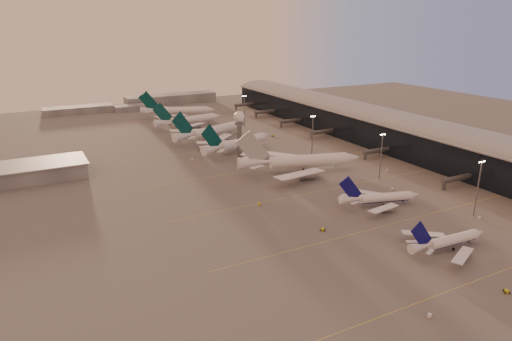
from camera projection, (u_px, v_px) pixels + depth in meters
name	position (u px, v px, depth m)	size (l,w,h in m)	color
ground	(369.00, 245.00, 169.35)	(700.00, 700.00, 0.00)	#605D5D
taxiway_markings	(340.00, 186.00, 229.69)	(180.00, 185.25, 0.02)	gold
terminal	(384.00, 128.00, 306.37)	(57.00, 362.00, 23.04)	black
hangar	(2.00, 175.00, 232.38)	(82.00, 27.00, 8.50)	slate
radar_tower	(239.00, 126.00, 265.81)	(6.40, 6.40, 31.10)	#53555B
mast_a	(478.00, 185.00, 190.77)	(3.60, 0.56, 25.00)	#53555B
mast_b	(381.00, 154.00, 235.64)	(3.60, 0.56, 25.00)	#53555B
mast_c	(313.00, 133.00, 279.62)	(3.60, 0.56, 25.00)	#53555B
mast_d	(244.00, 109.00, 354.33)	(3.60, 0.56, 25.00)	#53555B
distant_horizon	(145.00, 102.00, 442.39)	(165.00, 37.50, 9.00)	slate
narrowbody_near	(448.00, 242.00, 165.18)	(36.35, 28.97, 14.19)	white
narrowbody_mid	(380.00, 199.00, 204.51)	(38.21, 30.06, 15.29)	white
widebody_white	(300.00, 164.00, 250.62)	(68.68, 54.30, 24.76)	white
greentail_a	(239.00, 145.00, 290.03)	(57.60, 45.72, 21.81)	white
greentail_b	(211.00, 133.00, 319.81)	(62.16, 49.35, 23.52)	white
greentail_c	(189.00, 122.00, 358.60)	(58.30, 46.82, 21.22)	white
greentail_d	(178.00, 112.00, 392.72)	(61.32, 48.65, 23.28)	white
gsv_truck_a	(430.00, 313.00, 128.15)	(5.82, 3.88, 2.21)	silver
gsv_tug_near	(507.00, 291.00, 139.48)	(3.89, 4.26, 1.05)	gold
gsv_catering_a	(480.00, 214.00, 191.54)	(4.82, 2.66, 3.77)	silver
gsv_tug_mid	(323.00, 230.00, 180.75)	(4.02, 4.25, 1.05)	gold
gsv_truck_b	(393.00, 188.00, 224.18)	(5.87, 3.58, 2.23)	silver
gsv_truck_c	(260.00, 203.00, 205.90)	(5.43, 5.65, 2.33)	gold
gsv_catering_b	(387.00, 168.00, 251.67)	(4.71, 2.47, 3.74)	silver
gsv_tug_far	(292.00, 166.00, 259.61)	(4.27, 4.13, 1.06)	silver
gsv_truck_d	(192.00, 158.00, 271.92)	(4.12, 6.01, 2.29)	silver
gsv_tug_hangar	(273.00, 136.00, 327.80)	(3.79, 2.96, 0.95)	gold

